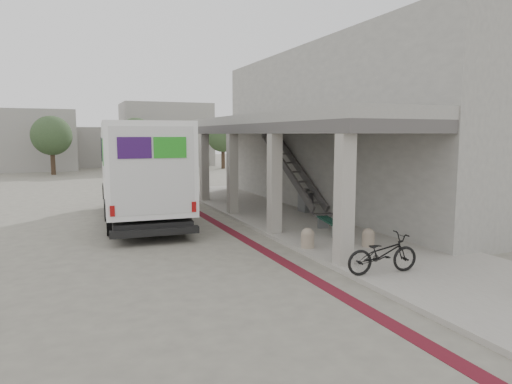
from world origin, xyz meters
name	(u,v)px	position (x,y,z in m)	size (l,w,h in m)	color
ground	(218,245)	(0.00, 0.00, 0.00)	(120.00, 120.00, 0.00)	#69645A
bike_lane_stripe	(227,229)	(1.00, 2.00, 0.01)	(0.35, 40.00, 0.01)	#5A121D
sidewalk	(332,232)	(4.00, 0.00, 0.06)	(4.40, 28.00, 0.12)	gray
transit_building	(333,132)	(6.83, 4.50, 3.40)	(7.60, 17.00, 7.00)	gray
distant_backdrop	(77,140)	(-2.84, 35.89, 2.70)	(28.00, 10.00, 6.50)	gray
tree_left	(52,136)	(-5.00, 28.00, 3.18)	(3.20, 3.20, 4.80)	#38281C
tree_mid	(136,136)	(2.00, 30.00, 3.18)	(3.20, 3.20, 4.80)	#38281C
tree_right	(223,135)	(10.00, 29.00, 3.18)	(3.20, 3.20, 4.80)	#38281C
fedex_truck	(141,169)	(-1.46, 4.87, 1.98)	(3.26, 8.86, 3.71)	black
bench	(330,224)	(3.73, -0.30, 0.41)	(0.76, 1.79, 0.41)	slate
bollard_near	(308,238)	(2.10, -1.72, 0.40)	(0.38, 0.38, 0.56)	gray
bollard_far	(368,237)	(3.76, -2.29, 0.38)	(0.35, 0.35, 0.53)	gray
utility_cabinet	(306,200)	(5.00, 3.62, 0.59)	(0.42, 0.56, 0.94)	slate
bicycle_black	(382,254)	(2.50, -4.50, 0.58)	(0.62, 1.77, 0.93)	black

